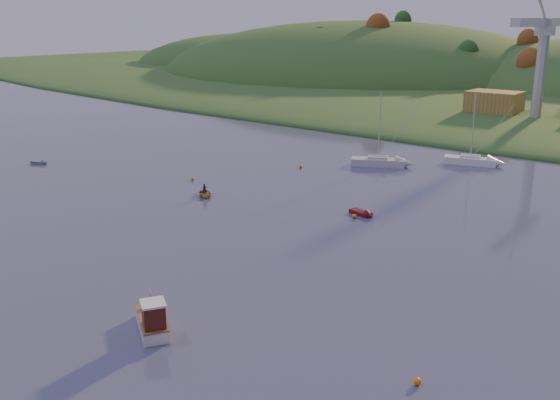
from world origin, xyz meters
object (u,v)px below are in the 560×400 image
Objects in this scene: red_tender at (365,214)px; grey_dinghy at (42,163)px; sailboat_far at (470,160)px; canoe at (205,194)px; sailboat_near at (378,161)px; fishing_boat at (151,317)px.

red_tender reaches higher than grey_dinghy.
sailboat_far reaches higher than canoe.
canoe is at bearing -12.85° from grey_dinghy.
canoe is at bearing -150.60° from red_tender.
sailboat_near is 3.44× the size of canoe.
sailboat_far is at bearing 20.77° from grey_dinghy.
fishing_boat is at bearing -103.02° from sailboat_far.
sailboat_far is 3.62× the size of grey_dinghy.
red_tender is at bearing -39.62° from canoe.
grey_dinghy is at bearing -157.23° from red_tender.
fishing_boat is 59.81m from sailboat_near.
red_tender is 1.15× the size of grey_dinghy.
grey_dinghy is (-34.29, -2.94, -0.13)m from canoe.
sailboat_near is at bearing -152.76° from sailboat_far.
grey_dinghy reaches higher than canoe.
red_tender is (12.14, -24.04, -0.51)m from sailboat_near.
sailboat_far reaches higher than red_tender.
canoe is at bearing -18.95° from fishing_boat.
sailboat_near reaches higher than fishing_boat.
sailboat_near is 31.19m from canoe.
canoe is (-19.83, -40.15, -0.38)m from sailboat_far.
red_tender is (-1.88, 34.10, -0.61)m from fishing_boat.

